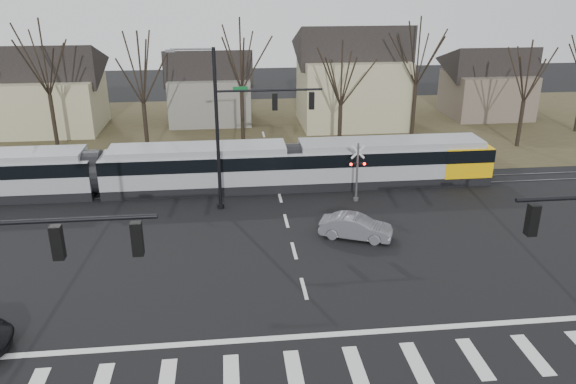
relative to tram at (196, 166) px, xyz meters
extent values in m
plane|color=black|center=(5.64, -16.00, -1.73)|extent=(140.00, 140.00, 0.00)
cube|color=#38331E|center=(5.64, 16.00, -1.73)|extent=(140.00, 28.00, 0.01)
cube|color=silver|center=(-0.36, -20.00, -1.73)|extent=(0.60, 2.60, 0.01)
cube|color=silver|center=(2.04, -20.00, -1.73)|extent=(0.60, 2.60, 0.01)
cube|color=silver|center=(4.44, -20.00, -1.73)|extent=(0.60, 2.60, 0.01)
cube|color=silver|center=(6.84, -20.00, -1.73)|extent=(0.60, 2.60, 0.01)
cube|color=silver|center=(9.24, -20.00, -1.73)|extent=(0.60, 2.60, 0.01)
cube|color=silver|center=(11.64, -20.00, -1.73)|extent=(0.60, 2.60, 0.01)
cube|color=silver|center=(14.04, -20.00, -1.73)|extent=(0.60, 2.60, 0.01)
cube|color=silver|center=(5.64, -17.80, -1.73)|extent=(28.00, 0.35, 0.01)
cube|color=silver|center=(5.64, -14.00, -1.73)|extent=(0.18, 2.00, 0.01)
cube|color=silver|center=(5.64, -10.00, -1.73)|extent=(0.18, 2.00, 0.01)
cube|color=silver|center=(5.64, -6.00, -1.73)|extent=(0.18, 2.00, 0.01)
cube|color=silver|center=(5.64, -2.00, -1.73)|extent=(0.18, 2.00, 0.01)
cube|color=silver|center=(5.64, 2.00, -1.73)|extent=(0.18, 2.00, 0.01)
cube|color=silver|center=(5.64, 6.00, -1.73)|extent=(0.18, 2.00, 0.01)
cube|color=silver|center=(5.64, 10.00, -1.73)|extent=(0.18, 2.00, 0.01)
cube|color=silver|center=(5.64, 14.00, -1.73)|extent=(0.18, 2.00, 0.01)
cube|color=#59595E|center=(5.64, -0.90, -1.70)|extent=(90.00, 0.12, 0.06)
cube|color=#59595E|center=(5.64, 0.50, -1.70)|extent=(90.00, 0.12, 0.06)
cube|color=gray|center=(0.19, 0.00, -0.14)|extent=(13.07, 3.05, 3.18)
cube|color=black|center=(0.19, 0.00, 0.50)|extent=(13.09, 3.09, 0.93)
cube|color=gray|center=(13.81, 0.00, -0.14)|extent=(14.16, 3.05, 3.18)
cube|color=black|center=(13.81, 0.00, 0.50)|extent=(14.18, 3.09, 0.93)
cube|color=#FFBC07|center=(19.15, 0.00, -0.04)|extent=(3.49, 3.12, 2.12)
imported|color=slate|center=(9.35, -8.78, -1.05)|extent=(4.34, 5.13, 1.36)
cylinder|color=black|center=(-3.11, -22.00, 5.87)|extent=(6.50, 0.14, 0.14)
cube|color=black|center=(-2.78, -22.00, 5.17)|extent=(0.32, 0.32, 1.05)
sphere|color=#FF0C07|center=(-2.78, -22.00, 5.50)|extent=(0.22, 0.22, 0.22)
cube|color=black|center=(-0.51, -22.00, 5.17)|extent=(0.32, 0.32, 1.05)
sphere|color=#FF0C07|center=(-0.51, -22.00, 5.50)|extent=(0.22, 0.22, 0.22)
cube|color=black|center=(11.79, -22.00, 5.17)|extent=(0.32, 0.32, 1.05)
sphere|color=#FF0C07|center=(11.79, -22.00, 5.50)|extent=(0.22, 0.22, 0.22)
cylinder|color=black|center=(1.64, -3.50, 3.37)|extent=(0.22, 0.22, 10.20)
cylinder|color=black|center=(1.64, -3.50, -1.58)|extent=(0.44, 0.44, 0.30)
cylinder|color=black|center=(4.89, -3.50, 5.87)|extent=(6.50, 0.14, 0.14)
cube|color=#0C5926|center=(3.14, -3.50, 6.02)|extent=(0.90, 0.03, 0.22)
cube|color=black|center=(5.22, -3.50, 5.17)|extent=(0.32, 0.32, 1.05)
sphere|color=#FF0C07|center=(5.22, -3.50, 5.50)|extent=(0.22, 0.22, 0.22)
cube|color=black|center=(7.49, -3.50, 5.17)|extent=(0.32, 0.32, 1.05)
sphere|color=#FF0C07|center=(7.49, -3.50, 5.50)|extent=(0.22, 0.22, 0.22)
cube|color=#59595B|center=(-0.86, -3.50, 8.29)|extent=(0.55, 0.22, 0.14)
cylinder|color=#59595B|center=(10.64, -3.20, 0.27)|extent=(0.14, 0.14, 4.00)
cylinder|color=#59595B|center=(10.64, -3.20, -1.63)|extent=(0.36, 0.36, 0.20)
cube|color=silver|center=(10.64, -3.20, 1.67)|extent=(0.95, 0.04, 0.95)
cube|color=silver|center=(10.64, -3.20, 1.67)|extent=(0.95, 0.04, 0.95)
cube|color=black|center=(10.64, -3.20, 0.87)|extent=(1.00, 0.10, 0.12)
sphere|color=#FF0C07|center=(10.19, -3.28, 0.87)|extent=(0.18, 0.18, 0.18)
sphere|color=#FF0C07|center=(11.09, -3.28, 0.87)|extent=(0.18, 0.18, 0.18)
cube|color=tan|center=(-14.36, 18.00, 0.77)|extent=(9.00, 8.00, 5.00)
cube|color=slate|center=(0.64, 20.00, 0.52)|extent=(8.00, 7.00, 4.50)
cube|color=tan|center=(14.64, 17.00, 1.52)|extent=(10.00, 8.00, 6.50)
cube|color=brown|center=(29.64, 19.00, 0.52)|extent=(8.00, 7.00, 4.50)
camera|label=1|loc=(2.27, -37.31, 12.47)|focal=35.00mm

